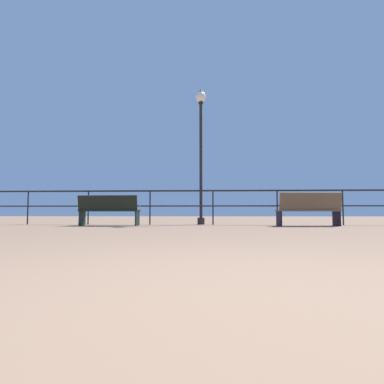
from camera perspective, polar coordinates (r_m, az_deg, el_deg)
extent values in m
plane|color=#957155|center=(1.51, 9.46, -18.64)|extent=(60.00, 60.00, 0.00)
cube|color=black|center=(9.99, 3.84, 0.23)|extent=(24.33, 0.05, 0.05)
cube|color=black|center=(9.97, 3.86, -2.57)|extent=(24.33, 0.04, 0.04)
cylinder|color=black|center=(11.59, -27.82, -2.57)|extent=(0.04, 0.04, 1.08)
cylinder|color=black|center=(10.70, -18.44, -2.75)|extent=(0.04, 0.04, 1.08)
cylinder|color=black|center=(10.14, -7.69, -2.87)|extent=(0.04, 0.04, 1.08)
cylinder|color=black|center=(9.97, 3.86, -2.88)|extent=(0.04, 0.04, 1.08)
cylinder|color=black|center=(10.20, 15.33, -2.77)|extent=(0.04, 0.04, 1.08)
cylinder|color=black|center=(10.82, 25.88, -2.58)|extent=(0.04, 0.04, 1.08)
cube|color=black|center=(9.60, -14.83, -3.31)|extent=(1.77, 0.50, 0.05)
cube|color=black|center=(9.42, -15.22, -1.94)|extent=(1.76, 0.18, 0.45)
cube|color=black|center=(9.36, -9.97, -4.73)|extent=(0.05, 0.41, 0.45)
cube|color=black|center=(9.53, -9.69, -2.53)|extent=(0.04, 0.32, 0.04)
cube|color=black|center=(9.92, -19.45, -4.51)|extent=(0.05, 0.41, 0.45)
cube|color=black|center=(10.08, -19.00, -2.44)|extent=(0.04, 0.32, 0.04)
cube|color=brown|center=(9.59, 20.40, -3.19)|extent=(1.78, 0.62, 0.05)
cube|color=brown|center=(9.39, 20.87, -1.63)|extent=(1.76, 0.27, 0.51)
cube|color=black|center=(9.93, 24.92, -4.37)|extent=(0.07, 0.44, 0.45)
cube|color=black|center=(10.11, 24.38, -2.31)|extent=(0.06, 0.34, 0.04)
cube|color=black|center=(9.31, 15.64, -4.65)|extent=(0.07, 0.44, 0.45)
cube|color=black|center=(9.50, 15.26, -2.44)|extent=(0.06, 0.34, 0.04)
cylinder|color=black|center=(10.17, 1.66, -5.34)|extent=(0.23, 0.23, 0.22)
cylinder|color=black|center=(10.31, 1.64, 5.85)|extent=(0.10, 0.10, 3.78)
cylinder|color=black|center=(10.80, 1.62, 15.96)|extent=(0.16, 0.16, 0.06)
sphere|color=#F6E6CD|center=(10.87, 1.61, 16.97)|extent=(0.35, 0.35, 0.35)
cone|color=black|center=(10.95, 1.61, 18.07)|extent=(0.12, 0.12, 0.10)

